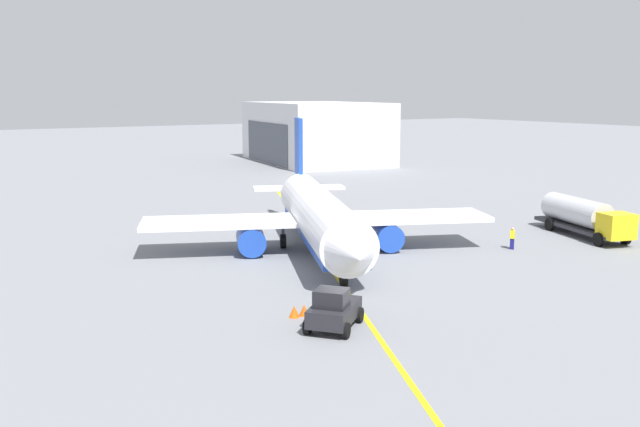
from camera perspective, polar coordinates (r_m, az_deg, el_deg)
The scene contains 9 objects.
ground_plane at distance 52.97m, azimuth 0.00°, elevation -3.20°, with size 400.00×400.00×0.00m, color slate.
airplane at distance 52.90m, azimuth -0.08°, elevation -0.28°, with size 28.74×26.32×9.66m.
fuel_tanker at distance 62.60m, azimuth 20.74°, elevation -0.19°, with size 10.75×5.26×3.15m.
pushback_tug at distance 36.04m, azimuth 1.12°, elevation -7.87°, with size 3.95×4.08×2.20m.
refueling_worker at distance 55.97m, azimuth 15.43°, elevation -1.99°, with size 0.62×0.63×1.71m.
safety_cone_nose at distance 38.02m, azimuth -2.12°, elevation -8.00°, with size 0.59×0.59×0.65m, color #F2590F.
safety_cone_wingtip at distance 38.30m, azimuth -1.30°, elevation -7.89°, with size 0.55×0.55×0.62m, color #F2590F.
distant_hangar at distance 120.88m, azimuth -0.43°, elevation 6.64°, with size 30.73×21.41×10.23m.
taxi_line_marking at distance 52.97m, azimuth 0.00°, elevation -3.19°, with size 67.55×0.30×0.01m, color yellow.
Camera 1 is at (43.93, -27.04, 12.02)m, focal length 39.18 mm.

